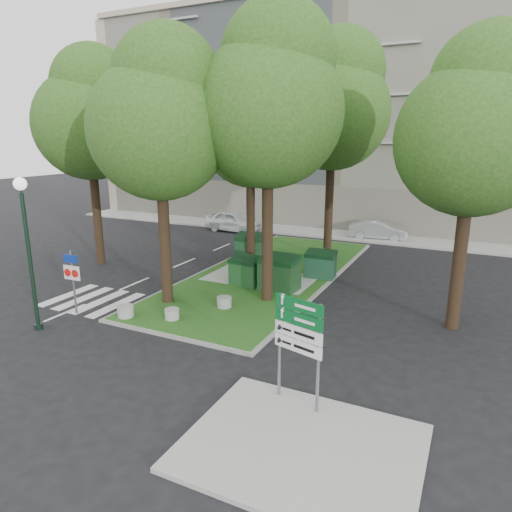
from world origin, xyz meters
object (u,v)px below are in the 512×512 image
Objects in this scene: tree_median_mid at (253,128)px; dumpster_d at (321,264)px; dumpster_c at (279,273)px; bollard_left at (126,311)px; tree_street_left at (90,114)px; tree_street_right at (478,124)px; bollard_mid at (172,314)px; bollard_right at (224,302)px; tree_median_far at (335,101)px; traffic_sign_pole at (73,274)px; car_white at (234,221)px; tree_median_near_left at (161,116)px; dumpster_b at (246,271)px; dumpster_a at (251,248)px; litter_bin at (315,256)px; directional_sign at (299,335)px; car_silver at (378,230)px; street_lamp at (27,237)px; tree_median_near_right at (271,97)px.

tree_median_mid reaches higher than dumpster_d.
dumpster_c is 2.97× the size of bollard_left.
tree_street_left is 11.25m from bollard_left.
bollard_mid is at bearing -156.96° from tree_street_right.
tree_median_far is at bearing 81.10° from bollard_right.
car_white is at bearing 94.53° from traffic_sign_pole.
tree_median_mid is at bearing 85.60° from tree_median_near_left.
tree_median_mid is at bearing 118.21° from dumpster_b.
dumpster_c reaches higher than dumpster_b.
dumpster_c is 3.14m from bollard_right.
dumpster_b is (1.60, -3.68, -0.10)m from dumpster_a.
litter_bin is 13.47m from directional_sign.
tree_median_far is 10.10m from car_silver.
tree_street_right is at bearing -121.57° from car_white.
tree_median_near_left is 1.98× the size of street_lamp.
tree_street_right is 9.33m from dumpster_d.
street_lamp reaches higher than traffic_sign_pole.
tree_median_mid is 4.59m from tree_median_far.
litter_bin is (-0.40, -1.26, -7.85)m from tree_median_far.
street_lamp is at bearing -60.44° from tree_street_left.
tree_median_mid is 7.29m from litter_bin.
tree_median_mid reaches higher than street_lamp.
bollard_mid is at bearing -51.99° from tree_median_near_left.
tree_median_near_left is 19.93× the size of bollard_mid.
tree_median_near_right reaches higher than street_lamp.
bollard_mid is 0.14× the size of car_silver.
dumpster_d is (2.64, 2.54, -0.01)m from dumpster_b.
tree_street_left is 18.56× the size of bollard_left.
tree_median_near_right reaches higher than traffic_sign_pole.
traffic_sign_pole is (-6.13, -4.44, -6.39)m from tree_median_near_right.
dumpster_a reaches higher than dumpster_b.
directional_sign reaches higher than dumpster_b.
tree_street_left reaches higher than tree_median_mid.
tree_street_right is at bearing 1.38° from dumpster_b.
dumpster_a is 4.87m from dumpster_c.
tree_median_far reaches higher than bollard_left.
dumpster_a is 0.72× the size of traffic_sign_pole.
tree_median_far is 9.85m from tree_street_right.
tree_street_left is 9.54m from traffic_sign_pole.
bollard_right is 0.21× the size of directional_sign.
bollard_left is 10.98m from litter_bin.
car_white reaches higher than bollard_left.
bollard_left is (-1.01, -8.56, -6.65)m from tree_median_mid.
tree_median_near_right is 2.16× the size of street_lamp.
bollard_left is 1.76m from bollard_mid.
car_silver is at bearing 87.27° from dumpster_c.
tree_street_right reaches higher than dumpster_c.
tree_median_near_left is at bearing 162.75° from directional_sign.
tree_street_left is at bearing -163.60° from dumpster_a.
dumpster_b is at bearing 66.89° from bollard_left.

